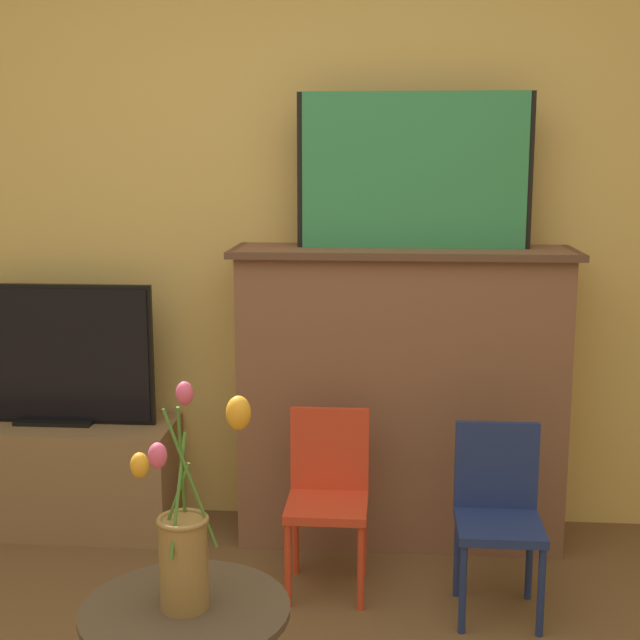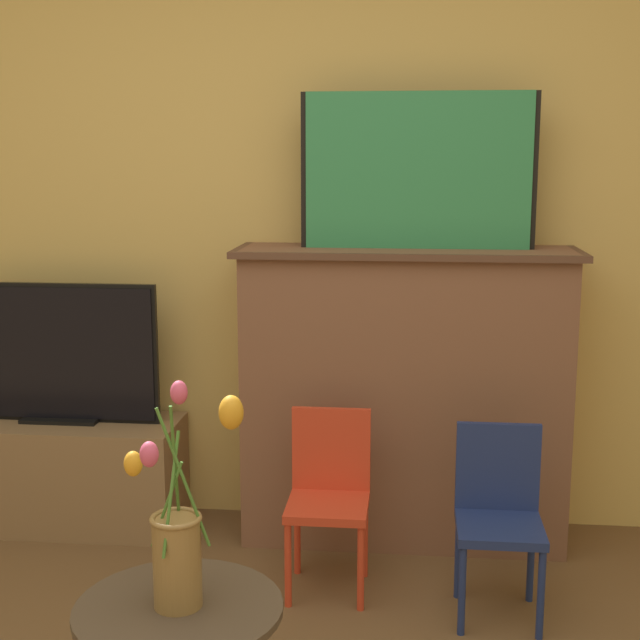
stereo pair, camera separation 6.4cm
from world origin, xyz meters
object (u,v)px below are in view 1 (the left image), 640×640
tv_monitor (53,356)px  chair_red (328,489)px  vase_tulips (186,539)px  painting (414,171)px  chair_blue (498,508)px

tv_monitor → chair_red: (1.14, -0.42, -0.36)m
tv_monitor → vase_tulips: (0.86, -1.39, -0.12)m
painting → vase_tulips: size_ratio=1.63×
tv_monitor → vase_tulips: 1.64m
chair_red → chair_blue: size_ratio=1.00×
tv_monitor → painting: bearing=1.1°
chair_red → chair_blue: same height
tv_monitor → chair_blue: size_ratio=1.30×
chair_blue → chair_red: bearing=167.9°
painting → vase_tulips: (-0.57, -1.42, -0.86)m
vase_tulips → tv_monitor: bearing=121.7°
tv_monitor → chair_red: bearing=-20.4°
painting → tv_monitor: 1.61m
painting → chair_blue: bearing=-63.5°
chair_blue → vase_tulips: vase_tulips is taller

